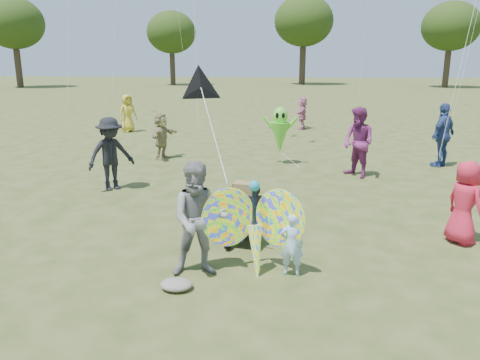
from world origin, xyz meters
name	(u,v)px	position (x,y,z in m)	size (l,w,h in m)	color
ground	(243,279)	(0.00, 0.00, 0.00)	(160.00, 160.00, 0.00)	#51592B
child_girl	(292,244)	(0.70, 0.23, 0.48)	(0.35, 0.23, 0.96)	#A4C7E8
adult_man	(199,219)	(-0.65, 0.12, 0.85)	(0.83, 0.65, 1.71)	gray
grey_bag	(176,284)	(-0.89, -0.40, 0.07)	(0.45, 0.37, 0.14)	slate
crowd_a	(465,203)	(3.63, 1.80, 0.73)	(0.71, 0.46, 1.45)	red
crowd_b	(111,154)	(-3.66, 4.48, 0.89)	(1.14, 0.66, 1.77)	black
crowd_c	(443,135)	(5.11, 8.01, 0.94)	(1.10, 0.46, 1.88)	navy
crowd_d	(162,136)	(-3.43, 8.21, 0.74)	(1.37, 0.44, 1.48)	#978A5D
crowd_e	(358,143)	(2.46, 6.43, 0.94)	(0.92, 0.71, 1.89)	#772766
crowd_g	(128,113)	(-6.45, 13.69, 0.82)	(0.80, 0.52, 1.64)	gold
crowd_j	(302,113)	(1.17, 15.42, 0.73)	(1.35, 0.43, 1.46)	#C36F96
jogging_stroller	(245,208)	(-0.12, 1.47, 0.61)	(0.61, 1.10, 1.09)	black
butterfly_kite	(255,229)	(0.15, 0.29, 0.68)	(1.74, 0.75, 1.60)	red
delta_kite_rig	(201,88)	(-1.00, 2.30, 2.60)	(1.21, 2.42, 1.65)	black
alien_kite	(280,133)	(0.34, 7.81, 0.97)	(1.12, 0.69, 1.74)	#5CD431
tree_line	(322,22)	(3.67, 44.99, 6.86)	(91.78, 33.60, 10.79)	#3A2D21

